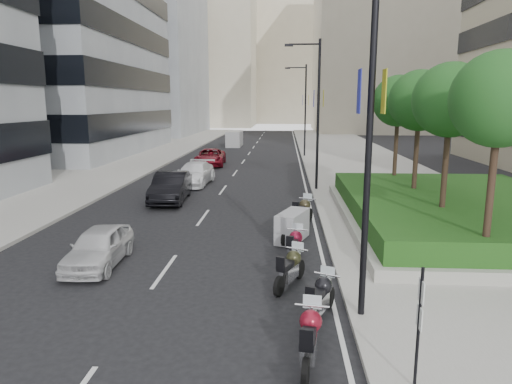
# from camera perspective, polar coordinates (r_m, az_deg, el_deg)

# --- Properties ---
(ground) EXTENTS (160.00, 160.00, 0.00)m
(ground) POSITION_cam_1_polar(r_m,az_deg,el_deg) (11.40, -9.07, -17.04)
(ground) COLOR black
(ground) RESTS_ON ground
(sidewalk_right) EXTENTS (10.00, 100.00, 0.15)m
(sidewalk_right) POSITION_cam_1_polar(r_m,az_deg,el_deg) (40.68, 13.05, 3.36)
(sidewalk_right) COLOR #9E9B93
(sidewalk_right) RESTS_ON ground
(sidewalk_left) EXTENTS (8.00, 100.00, 0.15)m
(sidewalk_left) POSITION_cam_1_polar(r_m,az_deg,el_deg) (42.62, -16.09, 3.55)
(sidewalk_left) COLOR #9E9B93
(sidewalk_left) RESTS_ON ground
(lane_edge) EXTENTS (0.12, 100.00, 0.01)m
(lane_edge) POSITION_cam_1_polar(r_m,az_deg,el_deg) (40.17, 5.56, 3.40)
(lane_edge) COLOR silver
(lane_edge) RESTS_ON ground
(lane_centre) EXTENTS (0.12, 100.00, 0.01)m
(lane_centre) POSITION_cam_1_polar(r_m,az_deg,el_deg) (40.33, -1.86, 3.47)
(lane_centre) COLOR silver
(lane_centre) RESTS_ON ground
(building_grey_far) EXTENTS (22.00, 26.00, 30.00)m
(building_grey_far) POSITION_cam_1_polar(r_m,az_deg,el_deg) (84.58, -15.23, 17.27)
(building_grey_far) COLOR gray
(building_grey_far) RESTS_ON ground
(building_cream_right) EXTENTS (28.00, 24.00, 36.00)m
(building_cream_right) POSITION_cam_1_polar(r_m,az_deg,el_deg) (92.78, 16.73, 18.48)
(building_cream_right) COLOR #B7AD93
(building_cream_right) RESTS_ON ground
(building_cream_left) EXTENTS (26.00, 24.00, 34.00)m
(building_cream_left) POSITION_cam_1_polar(r_m,az_deg,el_deg) (112.26, -7.13, 16.97)
(building_cream_left) COLOR #B7AD93
(building_cream_left) RESTS_ON ground
(building_cream_centre) EXTENTS (30.00, 24.00, 38.00)m
(building_cream_centre) POSITION_cam_1_polar(r_m,az_deg,el_deg) (130.50, 3.63, 17.07)
(building_cream_centre) COLOR #B7AD93
(building_cream_centre) RESTS_ON ground
(planter) EXTENTS (10.00, 14.00, 0.40)m
(planter) POSITION_cam_1_polar(r_m,az_deg,el_deg) (21.80, 24.13, -3.15)
(planter) COLOR #A09F95
(planter) RESTS_ON sidewalk_right
(hedge) EXTENTS (9.40, 13.40, 0.80)m
(hedge) POSITION_cam_1_polar(r_m,az_deg,el_deg) (21.67, 24.26, -1.61)
(hedge) COLOR #174614
(hedge) RESTS_ON planter
(tree_0) EXTENTS (2.80, 2.80, 6.30)m
(tree_0) POSITION_cam_1_polar(r_m,az_deg,el_deg) (15.10, 28.18, 10.10)
(tree_0) COLOR #332319
(tree_0) RESTS_ON planter
(tree_1) EXTENTS (2.80, 2.80, 6.30)m
(tree_1) POSITION_cam_1_polar(r_m,az_deg,el_deg) (18.82, 23.14, 10.45)
(tree_1) COLOR #332319
(tree_1) RESTS_ON planter
(tree_2) EXTENTS (2.80, 2.80, 6.30)m
(tree_2) POSITION_cam_1_polar(r_m,az_deg,el_deg) (22.64, 19.77, 10.65)
(tree_2) COLOR #332319
(tree_2) RESTS_ON planter
(tree_3) EXTENTS (2.80, 2.80, 6.30)m
(tree_3) POSITION_cam_1_polar(r_m,az_deg,el_deg) (26.51, 17.38, 10.76)
(tree_3) COLOR #332319
(tree_3) RESTS_ON planter
(lamp_post_0) EXTENTS (2.34, 0.45, 9.00)m
(lamp_post_0) POSITION_cam_1_polar(r_m,az_deg,el_deg) (10.94, 13.29, 9.32)
(lamp_post_0) COLOR black
(lamp_post_0) RESTS_ON ground
(lamp_post_1) EXTENTS (2.34, 0.45, 9.00)m
(lamp_post_1) POSITION_cam_1_polar(r_m,az_deg,el_deg) (27.85, 7.47, 10.42)
(lamp_post_1) COLOR black
(lamp_post_1) RESTS_ON ground
(lamp_post_2) EXTENTS (2.34, 0.45, 9.00)m
(lamp_post_2) POSITION_cam_1_polar(r_m,az_deg,el_deg) (45.82, 6.00, 10.68)
(lamp_post_2) COLOR black
(lamp_post_2) RESTS_ON ground
(parking_sign) EXTENTS (0.06, 0.32, 2.50)m
(parking_sign) POSITION_cam_1_polar(r_m,az_deg,el_deg) (9.04, 19.71, -15.09)
(parking_sign) COLOR black
(parking_sign) RESTS_ON ground
(motorcycle_1) EXTENTS (0.74, 2.21, 1.10)m
(motorcycle_1) POSITION_cam_1_polar(r_m,az_deg,el_deg) (9.89, 6.70, -17.74)
(motorcycle_1) COLOR black
(motorcycle_1) RESTS_ON ground
(motorcycle_2) EXTENTS (1.01, 1.95, 1.03)m
(motorcycle_2) POSITION_cam_1_polar(r_m,az_deg,el_deg) (11.80, 8.05, -13.00)
(motorcycle_2) COLOR black
(motorcycle_2) RESTS_ON ground
(motorcycle_3) EXTENTS (1.02, 1.95, 1.04)m
(motorcycle_3) POSITION_cam_1_polar(r_m,az_deg,el_deg) (13.65, 4.34, -9.49)
(motorcycle_3) COLOR black
(motorcycle_3) RESTS_ON ground
(motorcycle_4) EXTENTS (0.75, 2.09, 1.05)m
(motorcycle_4) POSITION_cam_1_polar(r_m,az_deg,el_deg) (15.59, 4.82, -6.81)
(motorcycle_4) COLOR black
(motorcycle_4) RESTS_ON ground
(motorcycle_5) EXTENTS (1.42, 2.09, 1.17)m
(motorcycle_5) POSITION_cam_1_polar(r_m,az_deg,el_deg) (17.96, 4.55, -4.31)
(motorcycle_5) COLOR black
(motorcycle_5) RESTS_ON ground
(motorcycle_6) EXTENTS (1.14, 2.20, 1.17)m
(motorcycle_6) POSITION_cam_1_polar(r_m,az_deg,el_deg) (20.07, 5.83, -2.57)
(motorcycle_6) COLOR black
(motorcycle_6) RESTS_ON ground
(car_a) EXTENTS (1.67, 3.85, 1.29)m
(car_a) POSITION_cam_1_polar(r_m,az_deg,el_deg) (16.13, -19.07, -6.48)
(car_a) COLOR silver
(car_a) RESTS_ON ground
(car_b) EXTENTS (2.01, 4.96, 1.60)m
(car_b) POSITION_cam_1_polar(r_m,az_deg,el_deg) (25.45, -10.60, 0.61)
(car_b) COLOR black
(car_b) RESTS_ON ground
(car_c) EXTENTS (2.33, 5.13, 1.46)m
(car_c) POSITION_cam_1_polar(r_m,az_deg,el_deg) (30.52, -7.69, 2.28)
(car_c) COLOR white
(car_c) RESTS_ON ground
(car_d) EXTENTS (2.71, 5.33, 1.44)m
(car_d) POSITION_cam_1_polar(r_m,az_deg,el_deg) (39.77, -5.73, 4.35)
(car_d) COLOR maroon
(car_d) RESTS_ON ground
(delivery_van) EXTENTS (1.73, 4.53, 1.90)m
(delivery_van) POSITION_cam_1_polar(r_m,az_deg,el_deg) (57.07, -2.72, 6.59)
(delivery_van) COLOR #ADACAE
(delivery_van) RESTS_ON ground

